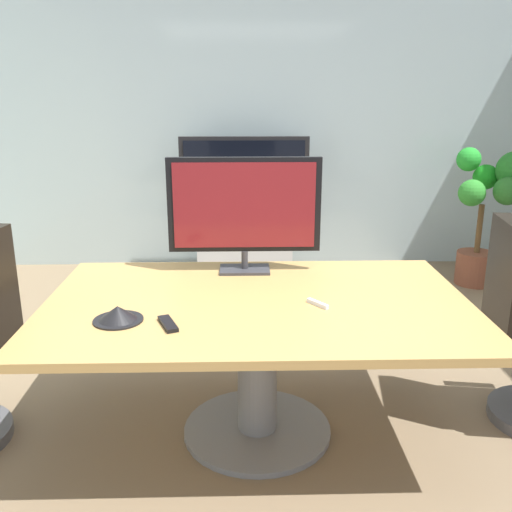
# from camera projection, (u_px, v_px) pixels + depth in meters

# --- Properties ---
(ground_plane) EXTENTS (6.83, 6.83, 0.00)m
(ground_plane) POSITION_uv_depth(u_px,v_px,m) (280.00, 416.00, 3.08)
(ground_plane) COLOR #7A664C
(wall_back_glass_partition) EXTENTS (5.54, 0.10, 2.82)m
(wall_back_glass_partition) POSITION_uv_depth(u_px,v_px,m) (261.00, 123.00, 5.47)
(wall_back_glass_partition) COLOR #9EB2B7
(wall_back_glass_partition) RESTS_ON ground
(conference_table) EXTENTS (2.05, 1.29, 0.73)m
(conference_table) POSITION_uv_depth(u_px,v_px,m) (257.00, 332.00, 2.78)
(conference_table) COLOR #B2894C
(conference_table) RESTS_ON ground
(tv_monitor) EXTENTS (0.84, 0.18, 0.64)m
(tv_monitor) POSITION_uv_depth(u_px,v_px,m) (244.00, 208.00, 3.08)
(tv_monitor) COLOR #333338
(tv_monitor) RESTS_ON conference_table
(wall_display_unit) EXTENTS (1.20, 0.36, 1.31)m
(wall_display_unit) POSITION_uv_depth(u_px,v_px,m) (245.00, 228.00, 5.40)
(wall_display_unit) COLOR #B7BABC
(wall_display_unit) RESTS_ON ground
(potted_plant) EXTENTS (0.67, 0.53, 1.23)m
(potted_plant) POSITION_uv_depth(u_px,v_px,m) (491.00, 205.00, 4.95)
(potted_plant) COLOR brown
(potted_plant) RESTS_ON ground
(conference_phone) EXTENTS (0.22, 0.22, 0.07)m
(conference_phone) POSITION_uv_depth(u_px,v_px,m) (118.00, 314.00, 2.47)
(conference_phone) COLOR black
(conference_phone) RESTS_ON conference_table
(remote_control) EXTENTS (0.11, 0.18, 0.02)m
(remote_control) POSITION_uv_depth(u_px,v_px,m) (168.00, 324.00, 2.43)
(remote_control) COLOR black
(remote_control) RESTS_ON conference_table
(whiteboard_marker) EXTENTS (0.09, 0.12, 0.02)m
(whiteboard_marker) POSITION_uv_depth(u_px,v_px,m) (318.00, 304.00, 2.66)
(whiteboard_marker) COLOR silver
(whiteboard_marker) RESTS_ON conference_table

